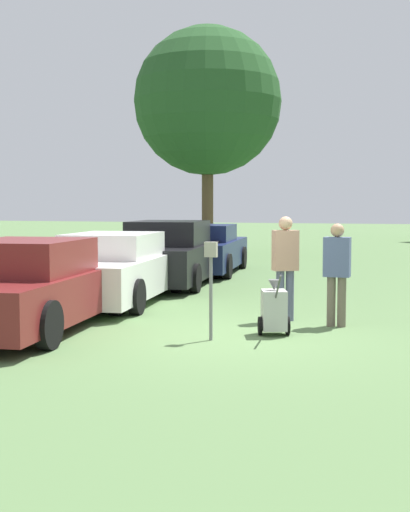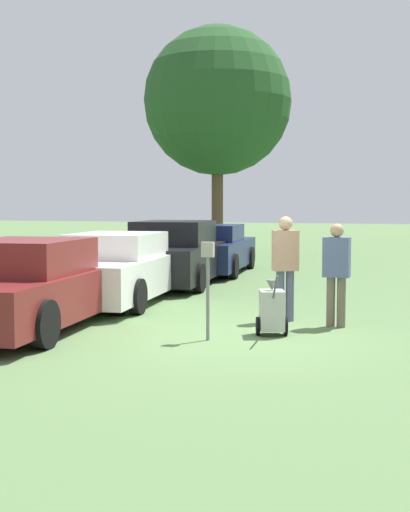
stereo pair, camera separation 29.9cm
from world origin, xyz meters
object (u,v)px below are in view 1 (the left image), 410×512
Objects in this scene: parked_car_maroon at (31,288)px; person_supervisor at (337,268)px; equipment_cart at (274,310)px; parking_meter at (211,272)px; person_worker at (285,261)px; parked_car_black at (170,255)px; parked_car_white at (116,270)px; parked_car_navy at (206,250)px.

parked_car_maroon is 4.90m from person_supervisor.
parked_car_maroon is 5.05× the size of equipment_cart.
parked_car_maroon is 3.85m from equipment_cart.
parking_meter is 2.35m from person_supervisor.
parked_car_maroon is at bearing -0.46° from person_worker.
parked_car_black reaches higher than parked_car_maroon.
parked_car_white is 3.95m from person_worker.
parked_car_white reaches higher than parked_car_navy.
parked_car_navy is (-0.00, 2.99, -0.06)m from parked_car_black.
person_worker is (0.72, 2.01, 0.02)m from parking_meter.
parked_car_navy is at bearing 83.55° from parked_car_black.
parked_car_maroon is 2.84× the size of person_worker.
equipment_cart is (-0.82, -1.03, -0.56)m from person_supervisor.
parked_car_navy is (-0.00, 6.23, -0.00)m from parked_car_white.
parked_car_maroon is 3.01m from parking_meter.
parked_car_white reaches higher than equipment_cart.
parked_car_black is 1.04× the size of parked_car_navy.
parked_car_black is at bearing -96.45° from parked_car_navy.
parking_meter reaches higher than parked_car_navy.
parking_meter is 1.21m from equipment_cart.
person_supervisor reaches higher than parked_car_maroon.
person_supervisor is at bearing 133.28° from person_worker.
equipment_cart is at bearing 65.22° from person_worker.
parking_meter is (2.99, -6.58, 0.28)m from parked_car_black.
parked_car_navy is 2.85× the size of person_worker.
person_supervisor is at bearing -53.03° from parked_car_black.
equipment_cart is at bearing 54.68° from person_supervisor.
parking_meter is 0.86× the size of person_supervisor.
person_supervisor is 1.68× the size of equipment_cart.
parking_meter reaches higher than parked_car_maroon.
parking_meter is (2.99, -0.05, 0.33)m from parked_car_maroon.
parked_car_navy is 9.11m from person_supervisor.
equipment_cart is (3.79, 0.62, -0.28)m from parked_car_maroon.
parked_car_maroon is at bearing 22.88° from person_supervisor.
person_worker reaches higher than parked_car_white.
person_supervisor is (4.61, -4.87, 0.23)m from parked_car_black.
parked_car_maroon is 3.01× the size of person_supervisor.
parked_car_black is (-0.00, 6.52, 0.05)m from parked_car_maroon.
parked_car_white is at bearing -96.47° from parked_car_black.
parked_car_white is (-0.00, 3.28, -0.01)m from parked_car_maroon.
person_supervisor is at bearing -66.07° from parked_car_navy.
parked_car_maroon is 0.96× the size of parked_car_black.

